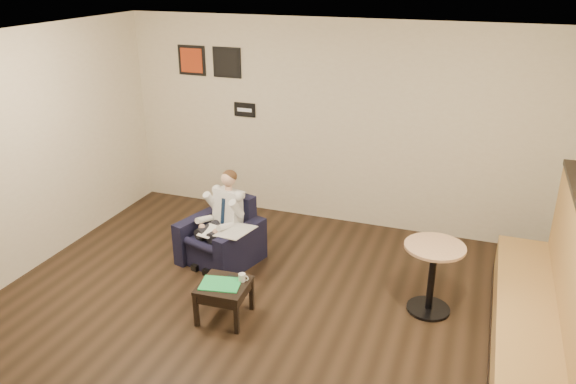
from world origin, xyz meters
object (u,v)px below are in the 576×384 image
(green_folder, at_px, (220,284))
(coffee_mug, at_px, (242,277))
(banquette, at_px, (539,284))
(smartphone, at_px, (233,277))
(seated_man, at_px, (214,224))
(side_table, at_px, (224,301))
(cafe_table, at_px, (431,278))
(armchair, at_px, (220,232))

(green_folder, relative_size, coffee_mug, 4.74)
(banquette, bearing_deg, smartphone, -173.22)
(coffee_mug, bearing_deg, seated_man, 131.45)
(green_folder, bearing_deg, coffee_mug, 36.97)
(seated_man, distance_m, smartphone, 1.05)
(side_table, bearing_deg, cafe_table, 23.35)
(armchair, relative_size, green_folder, 2.03)
(green_folder, distance_m, smartphone, 0.18)
(green_folder, distance_m, banquette, 3.04)
(green_folder, distance_m, coffee_mug, 0.23)
(smartphone, height_order, banquette, banquette)
(coffee_mug, distance_m, smartphone, 0.13)
(seated_man, bearing_deg, armchair, 90.00)
(armchair, height_order, seated_man, seated_man)
(seated_man, distance_m, coffee_mug, 1.14)
(green_folder, xyz_separation_m, banquette, (2.98, 0.51, 0.33))
(cafe_table, bearing_deg, green_folder, -156.45)
(smartphone, distance_m, banquette, 2.96)
(armchair, xyz_separation_m, side_table, (0.57, -1.07, -0.20))
(seated_man, bearing_deg, cafe_table, 13.24)
(green_folder, bearing_deg, side_table, 36.97)
(armchair, xyz_separation_m, seated_man, (-0.03, -0.10, 0.15))
(coffee_mug, height_order, smartphone, coffee_mug)
(side_table, bearing_deg, banquette, 9.46)
(smartphone, bearing_deg, cafe_table, 26.78)
(smartphone, height_order, cafe_table, cafe_table)
(armchair, relative_size, seated_man, 0.75)
(side_table, height_order, coffee_mug, coffee_mug)
(cafe_table, bearing_deg, seated_man, 177.52)
(armchair, distance_m, side_table, 1.23)
(side_table, bearing_deg, armchair, 118.09)
(seated_man, height_order, cafe_table, seated_man)
(smartphone, bearing_deg, armchair, 130.04)
(green_folder, bearing_deg, cafe_table, 23.55)
(side_table, xyz_separation_m, green_folder, (-0.03, -0.02, 0.21))
(banquette, bearing_deg, green_folder, -170.25)
(side_table, bearing_deg, smartphone, 75.92)
(side_table, xyz_separation_m, banquette, (2.96, 0.49, 0.53))
(banquette, bearing_deg, seated_man, 172.37)
(green_folder, xyz_separation_m, coffee_mug, (0.18, 0.14, 0.04))
(green_folder, bearing_deg, armchair, 116.58)
(armchair, bearing_deg, cafe_table, 10.99)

